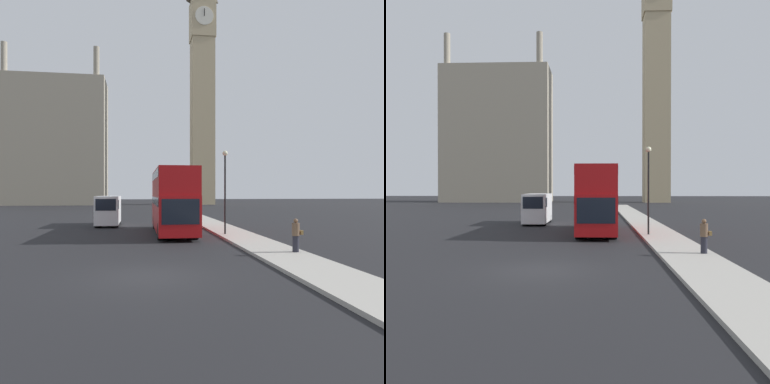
% 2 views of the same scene
% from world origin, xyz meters
% --- Properties ---
extents(ground_plane, '(300.00, 300.00, 0.00)m').
position_xyz_m(ground_plane, '(0.00, 0.00, 0.00)').
color(ground_plane, black).
extents(sidewalk_strip, '(2.63, 120.00, 0.15)m').
position_xyz_m(sidewalk_strip, '(6.31, 0.00, 0.07)').
color(sidewalk_strip, '#ADA89E').
rests_on(sidewalk_strip, ground_plane).
extents(clock_tower, '(5.90, 6.07, 62.68)m').
position_xyz_m(clock_tower, '(15.24, 77.79, 32.19)').
color(clock_tower, tan).
rests_on(clock_tower, ground_plane).
extents(building_block_distant, '(23.61, 11.32, 36.47)m').
position_xyz_m(building_block_distant, '(-20.00, 79.68, 15.00)').
color(building_block_distant, '#9E937F').
rests_on(building_block_distant, ground_plane).
extents(red_double_decker_bus, '(2.58, 10.61, 4.56)m').
position_xyz_m(red_double_decker_bus, '(2.14, 13.64, 2.54)').
color(red_double_decker_bus, '#A80F11').
rests_on(red_double_decker_bus, ground_plane).
extents(white_van, '(1.97, 5.62, 2.63)m').
position_xyz_m(white_van, '(-2.97, 20.81, 1.41)').
color(white_van, white).
rests_on(white_van, ground_plane).
extents(pedestrian, '(0.51, 0.35, 1.58)m').
position_xyz_m(pedestrian, '(7.09, 3.52, 0.94)').
color(pedestrian, '#23232D').
rests_on(pedestrian, sidewalk_strip).
extents(street_lamp, '(0.36, 0.36, 5.66)m').
position_xyz_m(street_lamp, '(5.52, 11.48, 3.87)').
color(street_lamp, black).
rests_on(street_lamp, sidewalk_strip).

